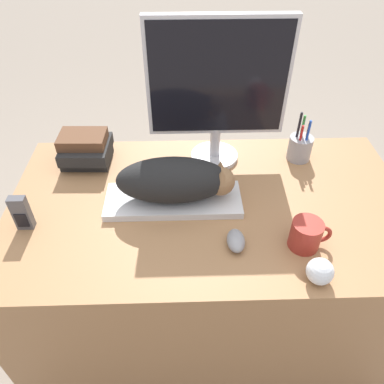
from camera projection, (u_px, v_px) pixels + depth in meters
name	position (u px, v px, depth m)	size (l,w,h in m)	color
desk	(207.00, 270.00, 1.45)	(1.31, 0.73, 0.72)	#9E7047
keyboard	(173.00, 200.00, 1.21)	(0.44, 0.16, 0.02)	silver
cat	(177.00, 180.00, 1.15)	(0.37, 0.15, 0.15)	black
monitor	(218.00, 85.00, 1.21)	(0.46, 0.17, 0.51)	#B7B7BC
computer_mouse	(236.00, 241.00, 1.07)	(0.05, 0.08, 0.04)	gray
coffee_mug	(307.00, 235.00, 1.05)	(0.12, 0.09, 0.09)	#9E2D23
pen_cup	(300.00, 147.00, 1.37)	(0.09, 0.09, 0.19)	#939399
baseball	(320.00, 271.00, 0.97)	(0.07, 0.07, 0.07)	silver
phone	(21.00, 213.00, 1.10)	(0.05, 0.03, 0.12)	#4C4C51
book_stack	(86.00, 149.00, 1.34)	(0.18, 0.17, 0.12)	black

